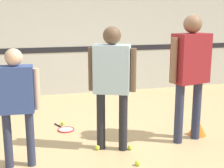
{
  "coord_description": "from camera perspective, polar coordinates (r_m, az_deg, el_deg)",
  "views": [
    {
      "loc": [
        -1.24,
        -3.85,
        1.78
      ],
      "look_at": [
        -0.21,
        -0.03,
        0.91
      ],
      "focal_mm": 50.0,
      "sensor_mm": 36.0,
      "label": 1
    }
  ],
  "objects": [
    {
      "name": "ground_plane",
      "position": [
        4.42,
        2.63,
        -11.3
      ],
      "size": [
        16.0,
        16.0,
        0.0
      ],
      "primitive_type": "plane",
      "color": "tan"
    },
    {
      "name": "person_student_left",
      "position": [
        3.74,
        -17.12,
        -2.04
      ],
      "size": [
        0.54,
        0.25,
        1.42
      ],
      "rotation": [
        0.0,
        0.0,
        -0.07
      ],
      "color": "#2D334C",
      "rests_on": "ground_plane"
    },
    {
      "name": "wall_back",
      "position": [
        7.16,
        -5.17,
        10.96
      ],
      "size": [
        16.0,
        0.07,
        3.2
      ],
      "color": "beige",
      "rests_on": "ground_plane"
    },
    {
      "name": "tennis_ball_near_instructor",
      "position": [
        3.9,
        4.72,
        -14.22
      ],
      "size": [
        0.07,
        0.07,
        0.07
      ],
      "primitive_type": "sphere",
      "color": "#CCE038",
      "rests_on": "ground_plane"
    },
    {
      "name": "tennis_ball_stray_left",
      "position": [
        4.3,
        -2.7,
        -11.53
      ],
      "size": [
        0.07,
        0.07,
        0.07
      ],
      "primitive_type": "sphere",
      "color": "#CCE038",
      "rests_on": "ground_plane"
    },
    {
      "name": "person_instructor",
      "position": [
        4.03,
        0.0,
        1.56
      ],
      "size": [
        0.58,
        0.42,
        1.65
      ],
      "rotation": [
        0.0,
        0.0,
        -0.41
      ],
      "color": "#232328",
      "rests_on": "ground_plane"
    },
    {
      "name": "tennis_ball_by_spare_racket",
      "position": [
        5.26,
        -8.97,
        -7.09
      ],
      "size": [
        0.07,
        0.07,
        0.07
      ],
      "primitive_type": "sphere",
      "color": "#CCE038",
      "rests_on": "ground_plane"
    },
    {
      "name": "tennis_ball_stray_right",
      "position": [
        4.3,
        3.35,
        -11.52
      ],
      "size": [
        0.07,
        0.07,
        0.07
      ],
      "primitive_type": "sphere",
      "color": "#CCE038",
      "rests_on": "ground_plane"
    },
    {
      "name": "person_student_right",
      "position": [
        4.45,
        14.15,
        3.39
      ],
      "size": [
        0.66,
        0.38,
        1.79
      ],
      "rotation": [
        0.0,
        0.0,
        -2.91
      ],
      "color": "#2D334C",
      "rests_on": "ground_plane"
    },
    {
      "name": "training_cone",
      "position": [
        4.93,
        15.36,
        -7.57
      ],
      "size": [
        0.27,
        0.27,
        0.26
      ],
      "color": "orange",
      "rests_on": "ground_plane"
    },
    {
      "name": "racket_spare_on_floor",
      "position": [
        5.06,
        -8.55,
        -8.17
      ],
      "size": [
        0.35,
        0.49,
        0.03
      ],
      "rotation": [
        0.0,
        0.0,
        2.01
      ],
      "color": "red",
      "rests_on": "ground_plane"
    }
  ]
}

